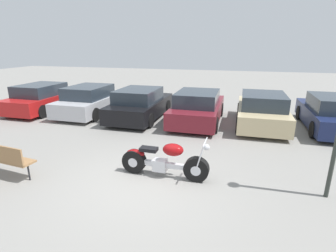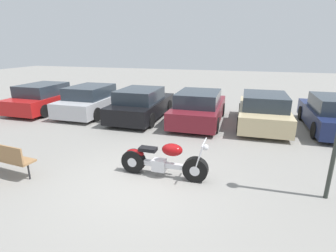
{
  "view_description": "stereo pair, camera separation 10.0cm",
  "coord_description": "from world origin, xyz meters",
  "px_view_note": "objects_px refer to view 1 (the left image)",
  "views": [
    {
      "loc": [
        2.15,
        -5.26,
        3.18
      ],
      "look_at": [
        0.14,
        1.99,
        0.85
      ],
      "focal_mm": 28.0,
      "sensor_mm": 36.0,
      "label": 1
    },
    {
      "loc": [
        2.24,
        -5.23,
        3.18
      ],
      "look_at": [
        0.14,
        1.99,
        0.85
      ],
      "focal_mm": 28.0,
      "sensor_mm": 36.0,
      "label": 2
    }
  ],
  "objects_px": {
    "parked_car_champagne": "(262,111)",
    "parked_car_navy": "(332,114)",
    "parked_car_maroon": "(198,108)",
    "park_bench": "(4,157)",
    "motorcycle": "(164,161)",
    "parked_car_black": "(140,104)",
    "parked_car_silver": "(91,101)",
    "parked_car_red": "(44,98)"
  },
  "relations": [
    {
      "from": "parked_car_silver",
      "to": "parked_car_maroon",
      "type": "height_order",
      "value": "same"
    },
    {
      "from": "motorcycle",
      "to": "parked_car_black",
      "type": "relative_size",
      "value": 0.54
    },
    {
      "from": "motorcycle",
      "to": "parked_car_silver",
      "type": "bearing_deg",
      "value": 134.8
    },
    {
      "from": "parked_car_silver",
      "to": "park_bench",
      "type": "height_order",
      "value": "parked_car_silver"
    },
    {
      "from": "park_bench",
      "to": "parked_car_navy",
      "type": "bearing_deg",
      "value": 35.71
    },
    {
      "from": "parked_car_silver",
      "to": "parked_car_champagne",
      "type": "height_order",
      "value": "same"
    },
    {
      "from": "parked_car_red",
      "to": "parked_car_silver",
      "type": "relative_size",
      "value": 1.0
    },
    {
      "from": "parked_car_maroon",
      "to": "park_bench",
      "type": "bearing_deg",
      "value": -121.92
    },
    {
      "from": "motorcycle",
      "to": "parked_car_maroon",
      "type": "height_order",
      "value": "parked_car_maroon"
    },
    {
      "from": "parked_car_silver",
      "to": "park_bench",
      "type": "bearing_deg",
      "value": -77.78
    },
    {
      "from": "parked_car_silver",
      "to": "parked_car_champagne",
      "type": "distance_m",
      "value": 7.76
    },
    {
      "from": "parked_car_silver",
      "to": "parked_car_maroon",
      "type": "bearing_deg",
      "value": -1.62
    },
    {
      "from": "park_bench",
      "to": "parked_car_black",
      "type": "bearing_deg",
      "value": 78.57
    },
    {
      "from": "parked_car_red",
      "to": "parked_car_champagne",
      "type": "xyz_separation_m",
      "value": [
        10.35,
        0.2,
        0.0
      ]
    },
    {
      "from": "park_bench",
      "to": "parked_car_red",
      "type": "bearing_deg",
      "value": 122.73
    },
    {
      "from": "motorcycle",
      "to": "parked_car_red",
      "type": "relative_size",
      "value": 0.54
    },
    {
      "from": "parked_car_maroon",
      "to": "motorcycle",
      "type": "bearing_deg",
      "value": -90.33
    },
    {
      "from": "motorcycle",
      "to": "park_bench",
      "type": "bearing_deg",
      "value": -163.95
    },
    {
      "from": "motorcycle",
      "to": "park_bench",
      "type": "xyz_separation_m",
      "value": [
        -3.79,
        -1.09,
        0.13
      ]
    },
    {
      "from": "motorcycle",
      "to": "parked_car_champagne",
      "type": "distance_m",
      "value": 5.87
    },
    {
      "from": "motorcycle",
      "to": "park_bench",
      "type": "distance_m",
      "value": 3.94
    },
    {
      "from": "parked_car_silver",
      "to": "parked_car_navy",
      "type": "distance_m",
      "value": 10.35
    },
    {
      "from": "parked_car_red",
      "to": "parked_car_maroon",
      "type": "height_order",
      "value": "same"
    },
    {
      "from": "parked_car_red",
      "to": "parked_car_champagne",
      "type": "relative_size",
      "value": 1.0
    },
    {
      "from": "parked_car_navy",
      "to": "parked_car_silver",
      "type": "bearing_deg",
      "value": -178.95
    },
    {
      "from": "parked_car_maroon",
      "to": "parked_car_navy",
      "type": "relative_size",
      "value": 1.0
    },
    {
      "from": "parked_car_maroon",
      "to": "parked_car_silver",
      "type": "bearing_deg",
      "value": 178.38
    },
    {
      "from": "parked_car_red",
      "to": "parked_car_navy",
      "type": "distance_m",
      "value": 12.94
    },
    {
      "from": "parked_car_silver",
      "to": "parked_car_champagne",
      "type": "xyz_separation_m",
      "value": [
        7.76,
        0.07,
        0.0
      ]
    },
    {
      "from": "motorcycle",
      "to": "parked_car_red",
      "type": "distance_m",
      "value": 9.24
    },
    {
      "from": "parked_car_champagne",
      "to": "parked_car_navy",
      "type": "bearing_deg",
      "value": 2.74
    },
    {
      "from": "parked_car_silver",
      "to": "parked_car_champagne",
      "type": "relative_size",
      "value": 1.0
    },
    {
      "from": "parked_car_red",
      "to": "park_bench",
      "type": "xyz_separation_m",
      "value": [
        3.95,
        -6.14,
        -0.09
      ]
    },
    {
      "from": "parked_car_maroon",
      "to": "parked_car_navy",
      "type": "height_order",
      "value": "same"
    },
    {
      "from": "parked_car_champagne",
      "to": "park_bench",
      "type": "xyz_separation_m",
      "value": [
        -6.4,
        -6.34,
        -0.09
      ]
    },
    {
      "from": "parked_car_navy",
      "to": "parked_car_champagne",
      "type": "bearing_deg",
      "value": -177.26
    },
    {
      "from": "parked_car_navy",
      "to": "park_bench",
      "type": "distance_m",
      "value": 11.07
    },
    {
      "from": "parked_car_navy",
      "to": "parked_car_red",
      "type": "bearing_deg",
      "value": -178.57
    },
    {
      "from": "parked_car_red",
      "to": "parked_car_silver",
      "type": "distance_m",
      "value": 2.59
    },
    {
      "from": "motorcycle",
      "to": "parked_car_red",
      "type": "height_order",
      "value": "parked_car_red"
    },
    {
      "from": "parked_car_red",
      "to": "park_bench",
      "type": "distance_m",
      "value": 7.3
    },
    {
      "from": "parked_car_silver",
      "to": "motorcycle",
      "type": "bearing_deg",
      "value": -45.2
    }
  ]
}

